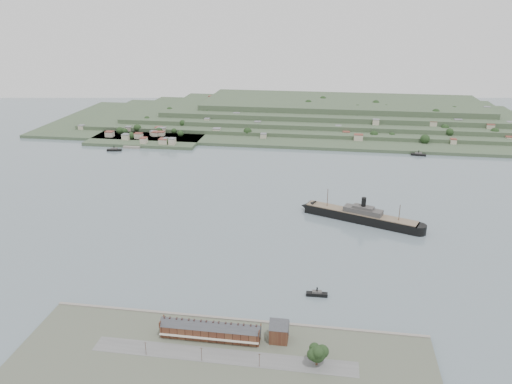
# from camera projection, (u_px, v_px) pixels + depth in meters

# --- Properties ---
(ground) EXTENTS (1400.00, 1400.00, 0.00)m
(ground) POSITION_uv_depth(u_px,v_px,m) (268.00, 221.00, 429.56)
(ground) COLOR slate
(ground) RESTS_ON ground
(near_shore) EXTENTS (220.00, 80.00, 2.60)m
(near_shore) POSITION_uv_depth(u_px,v_px,m) (221.00, 364.00, 256.36)
(near_shore) COLOR #4C5142
(near_shore) RESTS_ON ground
(terrace_row) EXTENTS (55.60, 9.80, 11.07)m
(terrace_row) POSITION_uv_depth(u_px,v_px,m) (210.00, 331.00, 273.07)
(terrace_row) COLOR #48261A
(terrace_row) RESTS_ON ground
(gabled_building) EXTENTS (10.40, 10.18, 14.09)m
(gabled_building) POSITION_uv_depth(u_px,v_px,m) (279.00, 330.00, 270.98)
(gabled_building) COLOR #48261A
(gabled_building) RESTS_ON ground
(far_peninsula) EXTENTS (760.00, 309.00, 30.00)m
(far_peninsula) POSITION_uv_depth(u_px,v_px,m) (318.00, 115.00, 785.24)
(far_peninsula) COLOR #32472F
(far_peninsula) RESTS_ON ground
(steamship) EXTENTS (106.35, 50.24, 26.66)m
(steamship) POSITION_uv_depth(u_px,v_px,m) (357.00, 215.00, 427.59)
(steamship) COLOR black
(steamship) RESTS_ON ground
(tugboat) EXTENTS (13.77, 4.10, 6.14)m
(tugboat) POSITION_uv_depth(u_px,v_px,m) (317.00, 294.00, 317.74)
(tugboat) COLOR black
(tugboat) RESTS_ON ground
(ferry_west) EXTENTS (18.94, 8.03, 6.88)m
(ferry_west) POSITION_uv_depth(u_px,v_px,m) (114.00, 150.00, 634.56)
(ferry_west) COLOR black
(ferry_west) RESTS_ON ground
(ferry_east) EXTENTS (18.24, 6.93, 6.67)m
(ferry_east) POSITION_uv_depth(u_px,v_px,m) (418.00, 154.00, 614.78)
(ferry_east) COLOR black
(ferry_east) RESTS_ON ground
(fig_tree) EXTENTS (11.03, 9.55, 12.31)m
(fig_tree) POSITION_uv_depth(u_px,v_px,m) (318.00, 353.00, 251.17)
(fig_tree) COLOR #452E20
(fig_tree) RESTS_ON ground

